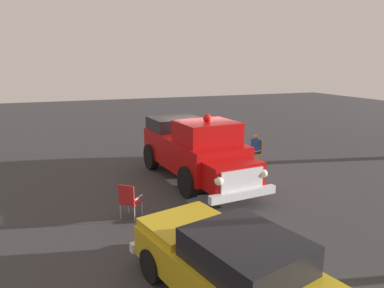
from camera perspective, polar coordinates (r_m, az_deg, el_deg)
ground_plane at (r=14.19m, az=1.72°, el=-4.45°), size 60.00×60.00×0.00m
vintage_fire_truck at (r=12.91m, az=0.46°, el=-0.70°), size 2.83×6.13×2.59m
classic_hot_rod at (r=6.64m, az=6.42°, el=-19.07°), size 2.88×4.68×1.46m
lawn_chair_near_truck at (r=15.35m, az=10.36°, el=-1.01°), size 0.58×0.59×1.02m
lawn_chair_by_car at (r=9.99m, az=-10.22°, el=-8.75°), size 0.69×0.69×1.02m
spectator_seated at (r=15.24m, az=10.01°, el=-0.68°), size 0.59×0.47×1.29m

